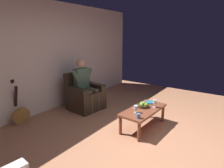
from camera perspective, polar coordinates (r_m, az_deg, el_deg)
ground_plane at (r=3.53m, az=14.67°, el=-17.20°), size 7.42×7.42×0.00m
wall_back at (r=4.88m, az=-18.54°, el=7.69°), size 6.59×0.06×2.63m
armchair at (r=4.86m, az=-8.27°, el=-3.65°), size 0.82×0.81×0.93m
person_seated at (r=4.75m, az=-8.26°, el=0.31°), size 0.64×0.63×1.28m
coffee_table at (r=3.88m, az=9.46°, el=-8.21°), size 1.14×0.56×0.40m
guitar at (r=4.48m, az=-25.86°, el=-8.16°), size 0.37×0.32×0.95m
wine_glass_near at (r=3.62m, az=7.20°, el=-7.18°), size 0.08×0.08×0.14m
wine_glass_far at (r=3.94m, az=12.75°, el=-5.42°), size 0.07×0.07×0.16m
fruit_bowl at (r=3.93m, az=9.42°, el=-6.36°), size 0.24×0.24×0.11m
decorative_dish at (r=4.21m, az=11.30°, el=-5.42°), size 0.20×0.20×0.02m
candle_jar at (r=3.41m, az=7.97°, el=-9.53°), size 0.07×0.07×0.09m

